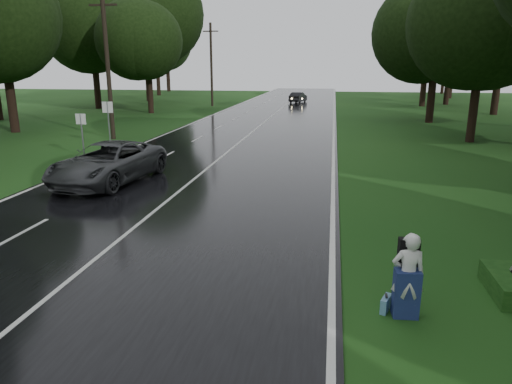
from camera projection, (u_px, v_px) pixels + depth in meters
ground at (83, 271)px, 10.93m from camera, size 160.00×160.00×0.00m
road at (243, 140)px, 29.97m from camera, size 12.00×140.00×0.04m
lane_center at (243, 140)px, 29.97m from camera, size 0.12×140.00×0.01m
grey_car at (108, 163)px, 18.96m from camera, size 3.40×6.09×1.61m
far_car at (298, 97)px, 60.15m from camera, size 2.17×4.13×1.29m
hitchhiker at (408, 278)px, 8.80m from camera, size 0.65×0.59×1.70m
suitcase at (386, 304)px, 9.14m from camera, size 0.26×0.44×0.30m
utility_pole_mid at (114, 139)px, 30.57m from camera, size 1.80×0.28×9.16m
utility_pole_far at (212, 106)px, 55.27m from camera, size 1.80×0.28×9.38m
road_sign_a at (84, 157)px, 24.56m from camera, size 0.55×0.10×2.27m
road_sign_b at (111, 147)px, 27.45m from camera, size 0.64×0.10×2.66m
tree_left_d at (16, 132)px, 33.73m from camera, size 8.75×8.75×13.67m
tree_left_e at (151, 113)px, 47.26m from camera, size 8.00×8.00×12.50m
tree_left_f at (152, 105)px, 57.29m from camera, size 11.68×11.68×18.26m
tree_right_d at (469, 142)px, 29.45m from camera, size 7.95×7.95×12.42m
tree_right_e at (429, 123)px, 39.39m from camera, size 7.98×7.98×12.47m
tree_right_f at (422, 106)px, 55.17m from camera, size 8.32×8.32×13.00m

